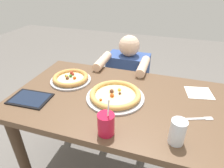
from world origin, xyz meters
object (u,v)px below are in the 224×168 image
at_px(diner_seated, 127,87).
at_px(pizza_near, 115,95).
at_px(fork, 196,119).
at_px(drink_cup_colored, 106,124).
at_px(water_cup_clear, 177,132).
at_px(tablet, 30,99).
at_px(pizza_far, 71,78).

bearing_deg(diner_seated, pizza_near, -83.57).
bearing_deg(fork, drink_cup_colored, -150.18).
bearing_deg(drink_cup_colored, diner_seated, 97.12).
distance_m(water_cup_clear, tablet, 0.87).
bearing_deg(water_cup_clear, pizza_near, 144.95).
bearing_deg(pizza_near, diner_seated, 96.43).
xyz_separation_m(pizza_near, water_cup_clear, (0.37, -0.26, 0.04)).
height_order(water_cup_clear, diner_seated, diner_seated).
distance_m(pizza_near, diner_seated, 0.74).
bearing_deg(water_cup_clear, diner_seated, 115.82).
xyz_separation_m(pizza_far, drink_cup_colored, (0.41, -0.41, 0.04)).
bearing_deg(pizza_near, pizza_far, 163.62).
distance_m(fork, tablet, 0.97).
xyz_separation_m(drink_cup_colored, diner_seated, (-0.12, 0.96, -0.38)).
bearing_deg(water_cup_clear, pizza_far, 153.50).
height_order(drink_cup_colored, fork, drink_cup_colored).
relative_size(pizza_far, drink_cup_colored, 1.44).
distance_m(pizza_far, water_cup_clear, 0.82).
height_order(pizza_far, water_cup_clear, water_cup_clear).
distance_m(fork, diner_seated, 0.95).
bearing_deg(pizza_near, water_cup_clear, -35.05).
xyz_separation_m(tablet, diner_seated, (0.42, 0.83, -0.32)).
bearing_deg(pizza_far, diner_seated, 61.99).
relative_size(pizza_near, diner_seated, 0.38).
height_order(pizza_near, tablet, pizza_near).
height_order(drink_cup_colored, water_cup_clear, drink_cup_colored).
height_order(tablet, diner_seated, diner_seated).
bearing_deg(fork, water_cup_clear, -116.79).
distance_m(pizza_near, pizza_far, 0.38).
distance_m(pizza_far, fork, 0.85).
height_order(pizza_near, fork, pizza_near).
xyz_separation_m(water_cup_clear, diner_seated, (-0.44, 0.91, -0.38)).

